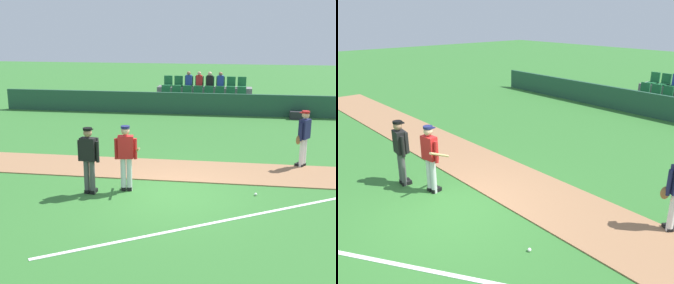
% 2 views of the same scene
% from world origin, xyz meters
% --- Properties ---
extents(ground_plane, '(80.00, 80.00, 0.00)m').
position_xyz_m(ground_plane, '(0.00, 0.00, 0.00)').
color(ground_plane, '#33702D').
extents(infield_dirt_path, '(28.00, 2.03, 0.03)m').
position_xyz_m(infield_dirt_path, '(0.00, 2.03, 0.01)').
color(infield_dirt_path, '#9E704C').
rests_on(infield_dirt_path, ground).
extents(dugout_fence, '(20.00, 0.16, 1.05)m').
position_xyz_m(dugout_fence, '(0.00, 10.96, 0.52)').
color(dugout_fence, '#234C38').
rests_on(dugout_fence, ground).
extents(batter_red_jersey, '(0.73, 0.74, 1.76)m').
position_xyz_m(batter_red_jersey, '(-1.08, 0.14, 0.97)').
color(batter_red_jersey, silver).
rests_on(batter_red_jersey, ground).
extents(umpire_home_plate, '(0.59, 0.34, 1.76)m').
position_xyz_m(umpire_home_plate, '(-1.98, -0.21, 1.00)').
color(umpire_home_plate, '#4C4C4C').
rests_on(umpire_home_plate, ground).
extents(baseball, '(0.07, 0.07, 0.07)m').
position_xyz_m(baseball, '(2.30, 0.27, 0.04)').
color(baseball, white).
rests_on(baseball, ground).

